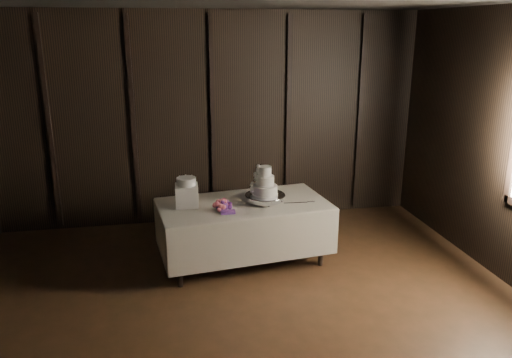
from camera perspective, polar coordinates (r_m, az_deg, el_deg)
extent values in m
cube|color=black|center=(7.18, -4.99, 6.80)|extent=(6.04, 0.04, 3.04)
cube|color=beige|center=(5.92, -1.43, -2.81)|extent=(2.09, 1.27, 0.01)
cube|color=white|center=(6.06, -1.40, -6.38)|extent=(1.92, 1.13, 0.71)
cylinder|color=silver|center=(5.94, 1.04, -2.22)|extent=(0.63, 0.63, 0.09)
cylinder|color=white|center=(5.91, 1.04, -1.27)|extent=(0.29, 0.29, 0.12)
cylinder|color=white|center=(5.87, 1.05, -0.19)|extent=(0.21, 0.21, 0.12)
cylinder|color=white|center=(5.84, 1.06, 0.90)|extent=(0.15, 0.15, 0.12)
cube|color=white|center=(5.84, -7.91, -1.88)|extent=(0.27, 0.27, 0.25)
cylinder|color=white|center=(5.79, -7.97, -0.29)|extent=(0.24, 0.24, 0.09)
cube|color=silver|center=(5.92, 4.55, -2.73)|extent=(0.37, 0.05, 0.01)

